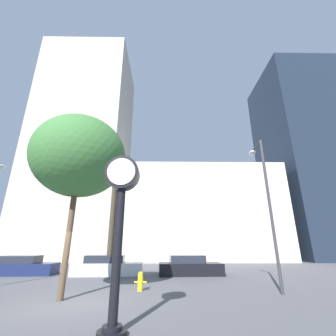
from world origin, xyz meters
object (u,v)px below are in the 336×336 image
(car_black, at_px, (189,267))
(street_lamp_right, at_px, (264,188))
(fire_hydrant_near, at_px, (140,281))
(street_clock, at_px, (120,209))
(car_white, at_px, (107,267))
(car_navy, at_px, (21,267))
(bare_tree, at_px, (80,157))

(car_black, relative_size, street_lamp_right, 0.62)
(car_black, xyz_separation_m, street_lamp_right, (3.26, -6.04, 4.14))
(fire_hydrant_near, bearing_deg, street_clock, -91.17)
(car_white, bearing_deg, car_navy, 175.22)
(car_navy, bearing_deg, car_white, -4.41)
(street_clock, relative_size, bare_tree, 0.59)
(street_clock, relative_size, fire_hydrant_near, 5.57)
(street_clock, xyz_separation_m, fire_hydrant_near, (0.11, 5.31, -2.50))
(car_navy, xyz_separation_m, bare_tree, (6.08, -7.52, 5.30))
(car_black, height_order, fire_hydrant_near, car_black)
(street_lamp_right, distance_m, bare_tree, 9.10)
(car_white, bearing_deg, street_clock, -79.04)
(car_white, height_order, car_black, car_white)
(car_white, xyz_separation_m, car_black, (5.70, -0.02, -0.00))
(street_clock, distance_m, car_navy, 14.29)
(car_white, bearing_deg, street_lamp_right, -37.32)
(bare_tree, bearing_deg, street_clock, -52.09)
(car_navy, height_order, bare_tree, bare_tree)
(street_lamp_right, bearing_deg, car_navy, 157.50)
(car_black, bearing_deg, car_white, 176.88)
(car_white, distance_m, street_lamp_right, 11.58)
(car_navy, height_order, street_lamp_right, street_lamp_right)
(car_black, bearing_deg, car_navy, 176.21)
(car_navy, relative_size, fire_hydrant_near, 5.74)
(car_navy, distance_m, street_lamp_right, 16.77)
(car_navy, xyz_separation_m, street_lamp_right, (15.01, -6.22, 4.16))
(car_black, bearing_deg, street_clock, -108.15)
(car_black, bearing_deg, bare_tree, -130.61)
(fire_hydrant_near, bearing_deg, car_navy, 147.38)
(car_white, bearing_deg, fire_hydrant_near, -65.98)
(car_white, bearing_deg, car_black, -3.47)
(car_navy, height_order, fire_hydrant_near, car_navy)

